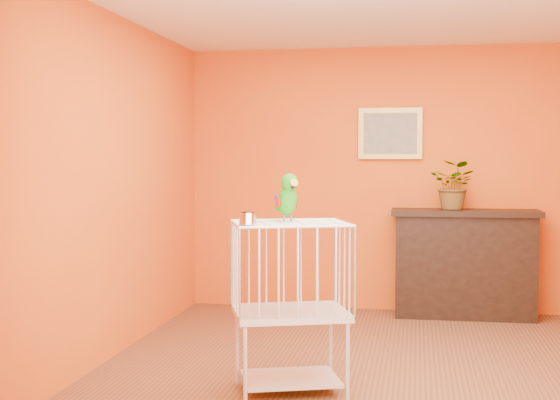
# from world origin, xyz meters

# --- Properties ---
(ground) EXTENTS (4.50, 4.50, 0.00)m
(ground) POSITION_xyz_m (0.00, 0.00, 0.00)
(ground) COLOR brown
(ground) RESTS_ON ground
(room_shell) EXTENTS (4.50, 4.50, 4.50)m
(room_shell) POSITION_xyz_m (0.00, 0.00, 1.58)
(room_shell) COLOR orange
(room_shell) RESTS_ON ground
(console_cabinet) EXTENTS (1.37, 0.49, 1.02)m
(console_cabinet) POSITION_xyz_m (0.71, 2.01, 0.51)
(console_cabinet) COLOR black
(console_cabinet) RESTS_ON ground
(potted_plant) EXTENTS (0.57, 0.59, 0.36)m
(potted_plant) POSITION_xyz_m (0.61, 2.04, 1.20)
(potted_plant) COLOR #26722D
(potted_plant) RESTS_ON console_cabinet
(framed_picture) EXTENTS (0.62, 0.04, 0.50)m
(framed_picture) POSITION_xyz_m (0.00, 2.22, 1.75)
(framed_picture) COLOR gold
(framed_picture) RESTS_ON room_shell
(birdcage) EXTENTS (0.85, 0.74, 1.09)m
(birdcage) POSITION_xyz_m (-0.53, -0.63, 0.57)
(birdcage) COLOR beige
(birdcage) RESTS_ON ground
(feed_cup) EXTENTS (0.11, 0.11, 0.07)m
(feed_cup) POSITION_xyz_m (-0.75, -0.90, 1.14)
(feed_cup) COLOR silver
(feed_cup) RESTS_ON birdcage
(parrot) EXTENTS (0.21, 0.27, 0.31)m
(parrot) POSITION_xyz_m (-0.56, -0.57, 1.25)
(parrot) COLOR #59544C
(parrot) RESTS_ON birdcage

